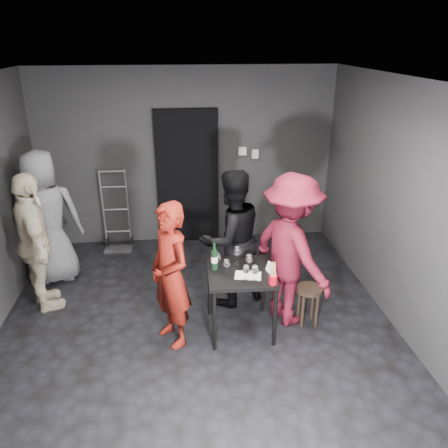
{
  "coord_description": "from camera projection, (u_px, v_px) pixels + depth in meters",
  "views": [
    {
      "loc": [
        -0.15,
        -4.07,
        3.07
      ],
      "look_at": [
        0.32,
        0.25,
        1.2
      ],
      "focal_mm": 35.0,
      "sensor_mm": 36.0,
      "label": 1
    }
  ],
  "objects": [
    {
      "name": "wall_back",
      "position": [
        187.0,
        158.0,
        6.69
      ],
      "size": [
        4.5,
        0.04,
        2.7
      ],
      "primitive_type": "cube",
      "color": "black",
      "rests_on": "ground"
    },
    {
      "name": "wine_glass_b",
      "position": [
        218.0,
        260.0,
        4.72
      ],
      "size": [
        0.09,
        0.09,
        0.19
      ],
      "primitive_type": null,
      "rotation": [
        0.0,
        0.0,
        -0.35
      ],
      "color": "white",
      "rests_on": "tasting_table"
    },
    {
      "name": "bystander_cream",
      "position": [
        34.0,
        235.0,
        5.01
      ],
      "size": [
        1.0,
        1.26,
        1.94
      ],
      "primitive_type": "imported",
      "rotation": [
        0.0,
        0.0,
        2.04
      ],
      "color": "beige",
      "rests_on": "floor"
    },
    {
      "name": "hand_truck",
      "position": [
        118.0,
        234.0,
        6.8
      ],
      "size": [
        0.42,
        0.35,
        1.25
      ],
      "rotation": [
        0.0,
        0.0,
        -0.03
      ],
      "color": "#B2B2B7",
      "rests_on": "floor"
    },
    {
      "name": "wine_glass_f",
      "position": [
        249.0,
        262.0,
        4.67
      ],
      "size": [
        0.09,
        0.09,
        0.19
      ],
      "primitive_type": null,
      "rotation": [
        0.0,
        0.0,
        -0.31
      ],
      "color": "white",
      "rests_on": "tasting_table"
    },
    {
      "name": "stool",
      "position": [
        309.0,
        296.0,
        4.95
      ],
      "size": [
        0.3,
        0.3,
        0.47
      ],
      "rotation": [
        0.0,
        0.0,
        0.03
      ],
      "color": "#301E13",
      "rests_on": "floor"
    },
    {
      "name": "tasting_mat",
      "position": [
        248.0,
        275.0,
        4.59
      ],
      "size": [
        0.31,
        0.24,
        0.0
      ],
      "primitive_type": "cube",
      "rotation": [
        0.0,
        0.0,
        -0.22
      ],
      "color": "white",
      "rests_on": "tasting_table"
    },
    {
      "name": "floor",
      "position": [
        198.0,
        331.0,
        4.94
      ],
      "size": [
        4.5,
        5.0,
        0.02
      ],
      "primitive_type": "cube",
      "color": "black",
      "rests_on": "ground"
    },
    {
      "name": "woman_black",
      "position": [
        231.0,
        230.0,
        5.15
      ],
      "size": [
        1.06,
        0.85,
        1.93
      ],
      "primitive_type": "imported",
      "rotation": [
        0.0,
        0.0,
        3.56
      ],
      "color": "black",
      "rests_on": "floor"
    },
    {
      "name": "wallbox_lower",
      "position": [
        255.0,
        154.0,
        6.73
      ],
      "size": [
        0.1,
        0.06,
        0.14
      ],
      "primitive_type": "cube",
      "color": "#B7B7B2",
      "rests_on": "wall_back"
    },
    {
      "name": "reserved_card",
      "position": [
        270.0,
        268.0,
        4.64
      ],
      "size": [
        0.11,
        0.15,
        0.11
      ],
      "primitive_type": null,
      "rotation": [
        0.0,
        0.0,
        0.22
      ],
      "color": "white",
      "rests_on": "tasting_table"
    },
    {
      "name": "tasting_table",
      "position": [
        241.0,
        279.0,
        4.73
      ],
      "size": [
        0.72,
        0.72,
        0.75
      ],
      "rotation": [
        0.0,
        0.0,
        -0.03
      ],
      "color": "black",
      "rests_on": "floor"
    },
    {
      "name": "doorway",
      "position": [
        188.0,
        178.0,
        6.75
      ],
      "size": [
        0.95,
        0.1,
        2.1
      ],
      "primitive_type": "cube",
      "color": "black",
      "rests_on": "ground"
    },
    {
      "name": "wall_right",
      "position": [
        406.0,
        212.0,
        4.64
      ],
      "size": [
        0.04,
        5.0,
        2.7
      ],
      "primitive_type": "cube",
      "color": "black",
      "rests_on": "ground"
    },
    {
      "name": "wall_front",
      "position": [
        220.0,
        420.0,
        2.13
      ],
      "size": [
        4.5,
        0.04,
        2.7
      ],
      "primitive_type": "cube",
      "color": "black",
      "rests_on": "ground"
    },
    {
      "name": "bystander_grey",
      "position": [
        44.0,
        205.0,
        5.58
      ],
      "size": [
        1.14,
        0.75,
        2.17
      ],
      "primitive_type": "imported",
      "rotation": [
        0.0,
        0.0,
        3.32
      ],
      "color": "#58585B",
      "rests_on": "floor"
    },
    {
      "name": "server_red",
      "position": [
        170.0,
        271.0,
        4.48
      ],
      "size": [
        0.66,
        0.74,
        1.7
      ],
      "primitive_type": "imported",
      "rotation": [
        0.0,
        0.0,
        -1.04
      ],
      "color": "maroon",
      "rests_on": "floor"
    },
    {
      "name": "ceiling",
      "position": [
        191.0,
        82.0,
        3.87
      ],
      "size": [
        4.5,
        5.0,
        0.02
      ],
      "primitive_type": "cube",
      "color": "silver",
      "rests_on": "ground"
    },
    {
      "name": "wine_glass_c",
      "position": [
        237.0,
        255.0,
        4.8
      ],
      "size": [
        0.09,
        0.09,
        0.22
      ],
      "primitive_type": null,
      "rotation": [
        0.0,
        0.0,
        -0.11
      ],
      "color": "white",
      "rests_on": "tasting_table"
    },
    {
      "name": "wallbox_upper",
      "position": [
        242.0,
        151.0,
        6.69
      ],
      "size": [
        0.12,
        0.06,
        0.12
      ],
      "primitive_type": "cube",
      "color": "#B7B7B2",
      "rests_on": "wall_back"
    },
    {
      "name": "man_maroon",
      "position": [
        292.0,
        238.0,
        4.76
      ],
      "size": [
        1.18,
        1.48,
        2.09
      ],
      "primitive_type": "imported",
      "rotation": [
        0.0,
        0.0,
        2.06
      ],
      "color": "maroon",
      "rests_on": "floor"
    },
    {
      "name": "wine_glass_a",
      "position": [
        227.0,
        266.0,
        4.59
      ],
      "size": [
        0.09,
        0.09,
        0.18
      ],
      "primitive_type": null,
      "rotation": [
        0.0,
        0.0,
        0.37
      ],
      "color": "white",
      "rests_on": "tasting_table"
    },
    {
      "name": "wine_glass_d",
      "position": [
        246.0,
        272.0,
        4.47
      ],
      "size": [
        0.09,
        0.09,
        0.19
      ],
      "primitive_type": null,
      "rotation": [
        0.0,
        0.0,
        0.35
      ],
      "color": "white",
      "rests_on": "tasting_table"
    },
    {
      "name": "wine_glass_e",
      "position": [
        255.0,
        273.0,
        4.45
      ],
      "size": [
        0.1,
        0.1,
        0.2
      ],
      "primitive_type": null,
      "rotation": [
        0.0,
        0.0,
        0.42
      ],
      "color": "white",
      "rests_on": "tasting_table"
    },
    {
      "name": "breadstick_cup",
      "position": [
        273.0,
        274.0,
        4.4
      ],
      "size": [
        0.08,
        0.08,
        0.26
      ],
      "rotation": [
        0.0,
        0.0,
        0.26
      ],
      "color": "#AC0716",
      "rests_on": "tasting_table"
    },
    {
      "name": "wine_bottle",
      "position": [
        214.0,
        259.0,
        4.68
      ],
      "size": [
        0.07,
        0.07,
        0.31
      ],
      "rotation": [
        0.0,
        0.0,
        -0.26
      ],
      "color": "black",
      "rests_on": "tasting_table"
    }
  ]
}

